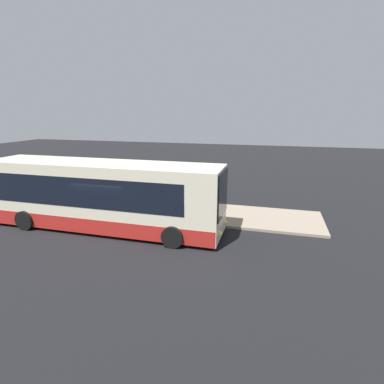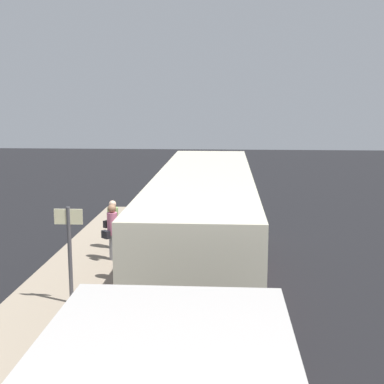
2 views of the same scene
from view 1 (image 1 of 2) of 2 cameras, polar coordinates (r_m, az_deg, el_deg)
ground at (r=15.10m, az=-14.85°, el=-6.92°), size 80.00×80.00×0.00m
platform at (r=17.87m, az=-9.53°, el=-2.93°), size 20.00×3.51×0.13m
bus_lead at (r=14.96m, az=-16.79°, el=-0.77°), size 11.69×2.73×3.24m
passenger_boarding at (r=16.69m, az=-4.53°, el=-0.31°), size 0.57×0.55×1.77m
passenger_waiting at (r=16.57m, az=0.05°, el=-0.71°), size 0.57×0.62×1.65m
passenger_with_bags at (r=16.82m, az=-11.37°, el=-0.77°), size 0.42×0.42×1.63m
suitcase at (r=16.44m, az=-5.18°, el=-3.05°), size 0.32×0.23×0.83m
sign_post at (r=18.31m, az=-15.04°, el=2.31°), size 0.10×0.70×2.43m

